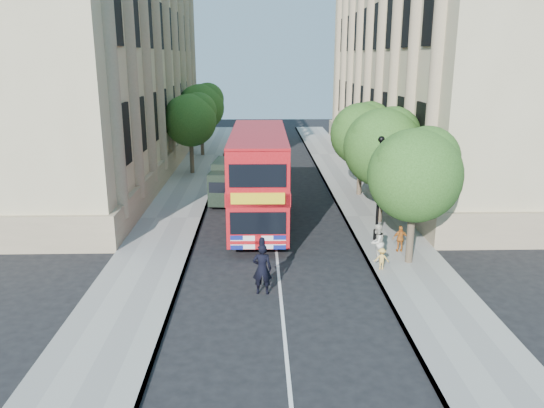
{
  "coord_description": "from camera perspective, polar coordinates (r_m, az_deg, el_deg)",
  "views": [
    {
      "loc": [
        -0.82,
        -18.76,
        8.87
      ],
      "look_at": [
        -0.2,
        4.87,
        2.3
      ],
      "focal_mm": 35.0,
      "sensor_mm": 36.0,
      "label": 1
    }
  ],
  "objects": [
    {
      "name": "tree_right_near",
      "position": [
        23.25,
        15.22,
        3.52
      ],
      "size": [
        4.0,
        4.0,
        6.08
      ],
      "color": "#473828",
      "rests_on": "ground"
    },
    {
      "name": "building_right",
      "position": [
        45.19,
        18.02,
        14.97
      ],
      "size": [
        12.0,
        38.0,
        18.0
      ],
      "primitive_type": "cube",
      "color": "tan",
      "rests_on": "ground"
    },
    {
      "name": "box_van",
      "position": [
        33.38,
        -4.73,
        2.3
      ],
      "size": [
        2.23,
        4.65,
        2.57
      ],
      "rotation": [
        0.0,
        0.0,
        -0.09
      ],
      "color": "black",
      "rests_on": "ground"
    },
    {
      "name": "building_left",
      "position": [
        44.69,
        -19.04,
        14.89
      ],
      "size": [
        12.0,
        38.0,
        18.0
      ],
      "primitive_type": "cube",
      "color": "tan",
      "rests_on": "ground"
    },
    {
      "name": "lamp_post",
      "position": [
        26.21,
        11.39,
        1.18
      ],
      "size": [
        0.32,
        0.32,
        5.16
      ],
      "color": "black",
      "rests_on": "pavement_right"
    },
    {
      "name": "pavement_left",
      "position": [
        30.48,
        -10.74,
        -1.55
      ],
      "size": [
        3.5,
        80.0,
        0.12
      ],
      "primitive_type": "cube",
      "color": "gray",
      "rests_on": "ground"
    },
    {
      "name": "child_a",
      "position": [
        25.31,
        13.64,
        -3.65
      ],
      "size": [
        0.74,
        0.32,
        1.25
      ],
      "primitive_type": "imported",
      "rotation": [
        0.0,
        0.0,
        3.16
      ],
      "color": "orange",
      "rests_on": "pavement_right"
    },
    {
      "name": "tree_right_mid",
      "position": [
        28.92,
        11.92,
        6.4
      ],
      "size": [
        4.2,
        4.2,
        6.37
      ],
      "color": "#473828",
      "rests_on": "ground"
    },
    {
      "name": "tree_left_back",
      "position": [
        49.24,
        -7.6,
        10.55
      ],
      "size": [
        4.2,
        4.2,
        6.65
      ],
      "color": "#473828",
      "rests_on": "ground"
    },
    {
      "name": "tree_left_far",
      "position": [
        41.35,
        -8.73,
        9.21
      ],
      "size": [
        4.0,
        4.0,
        6.3
      ],
      "color": "#473828",
      "rests_on": "ground"
    },
    {
      "name": "double_decker_bus",
      "position": [
        28.48,
        -1.43,
        3.13
      ],
      "size": [
        2.99,
        10.84,
        4.99
      ],
      "rotation": [
        0.0,
        0.0,
        -0.01
      ],
      "color": "#B10C12",
      "rests_on": "ground"
    },
    {
      "name": "pavement_right",
      "position": [
        30.78,
        10.9,
        -1.39
      ],
      "size": [
        3.5,
        80.0,
        0.12
      ],
      "primitive_type": "cube",
      "color": "gray",
      "rests_on": "ground"
    },
    {
      "name": "tree_right_far",
      "position": [
        34.74,
        9.67,
        7.78
      ],
      "size": [
        4.0,
        4.0,
        6.15
      ],
      "color": "#473828",
      "rests_on": "ground"
    },
    {
      "name": "woman_pedestrian",
      "position": [
        23.94,
        11.22,
        -4.07
      ],
      "size": [
        1.03,
        1.02,
        1.68
      ],
      "primitive_type": "imported",
      "rotation": [
        0.0,
        0.0,
        3.89
      ],
      "color": "beige",
      "rests_on": "pavement_right"
    },
    {
      "name": "child_b",
      "position": [
        23.13,
        11.71,
        -5.78
      ],
      "size": [
        0.65,
        0.43,
        0.95
      ],
      "primitive_type": "imported",
      "rotation": [
        0.0,
        0.0,
        3.01
      ],
      "color": "#E7B54E",
      "rests_on": "pavement_right"
    },
    {
      "name": "ground",
      "position": [
        20.76,
        0.93,
        -9.76
      ],
      "size": [
        120.0,
        120.0,
        0.0
      ],
      "primitive_type": "plane",
      "color": "black",
      "rests_on": "ground"
    },
    {
      "name": "police_constable",
      "position": [
        20.49,
        -1.07,
        -7.0
      ],
      "size": [
        0.78,
        0.54,
        2.04
      ],
      "primitive_type": "imported",
      "rotation": [
        0.0,
        0.0,
        3.07
      ],
      "color": "black",
      "rests_on": "ground"
    }
  ]
}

